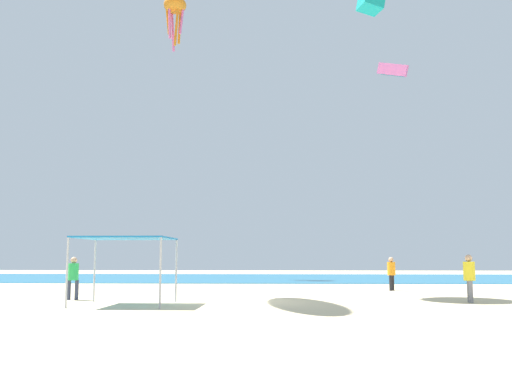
{
  "coord_description": "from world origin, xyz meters",
  "views": [
    {
      "loc": [
        1.57,
        -21.88,
        1.67
      ],
      "look_at": [
        0.01,
        10.39,
        5.51
      ],
      "focal_mm": 39.14,
      "sensor_mm": 36.0,
      "label": 1
    }
  ],
  "objects_px": {
    "person_near_tent": "(73,275)",
    "kite_parafoil_pink": "(392,70)",
    "person_central": "(391,271)",
    "kite_octopus_orange": "(175,8)",
    "person_leftmost": "(469,274)",
    "canopy_tent": "(126,241)"
  },
  "relations": [
    {
      "from": "person_near_tent",
      "to": "person_leftmost",
      "type": "bearing_deg",
      "value": -11.54
    },
    {
      "from": "person_central",
      "to": "kite_octopus_orange",
      "type": "distance_m",
      "value": 32.23
    },
    {
      "from": "person_near_tent",
      "to": "kite_parafoil_pink",
      "type": "bearing_deg",
      "value": 45.58
    },
    {
      "from": "person_central",
      "to": "kite_octopus_orange",
      "type": "bearing_deg",
      "value": -108.7
    },
    {
      "from": "canopy_tent",
      "to": "person_near_tent",
      "type": "xyz_separation_m",
      "value": [
        -2.78,
        2.34,
        -1.29
      ]
    },
    {
      "from": "kite_octopus_orange",
      "to": "kite_parafoil_pink",
      "type": "bearing_deg",
      "value": -171.23
    },
    {
      "from": "person_near_tent",
      "to": "person_central",
      "type": "distance_m",
      "value": 15.81
    },
    {
      "from": "person_central",
      "to": "kite_parafoil_pink",
      "type": "xyz_separation_m",
      "value": [
        4.17,
        18.8,
        17.27
      ]
    },
    {
      "from": "person_near_tent",
      "to": "kite_octopus_orange",
      "type": "distance_m",
      "value": 33.3
    },
    {
      "from": "canopy_tent",
      "to": "person_near_tent",
      "type": "height_order",
      "value": "canopy_tent"
    },
    {
      "from": "person_near_tent",
      "to": "kite_octopus_orange",
      "type": "height_order",
      "value": "kite_octopus_orange"
    },
    {
      "from": "person_near_tent",
      "to": "person_central",
      "type": "height_order",
      "value": "person_central"
    },
    {
      "from": "canopy_tent",
      "to": "person_central",
      "type": "distance_m",
      "value": 14.82
    },
    {
      "from": "person_near_tent",
      "to": "person_central",
      "type": "relative_size",
      "value": 1.0
    },
    {
      "from": "person_leftmost",
      "to": "person_central",
      "type": "distance_m",
      "value": 7.89
    },
    {
      "from": "person_near_tent",
      "to": "kite_octopus_orange",
      "type": "xyz_separation_m",
      "value": [
        -0.97,
        24.33,
        22.72
      ]
    },
    {
      "from": "person_central",
      "to": "person_near_tent",
      "type": "bearing_deg",
      "value": -33.09
    },
    {
      "from": "canopy_tent",
      "to": "kite_octopus_orange",
      "type": "bearing_deg",
      "value": 98.01
    },
    {
      "from": "kite_parafoil_pink",
      "to": "kite_octopus_orange",
      "type": "distance_m",
      "value": 20.07
    },
    {
      "from": "person_central",
      "to": "kite_octopus_orange",
      "type": "height_order",
      "value": "kite_octopus_orange"
    },
    {
      "from": "canopy_tent",
      "to": "person_central",
      "type": "height_order",
      "value": "canopy_tent"
    },
    {
      "from": "person_leftmost",
      "to": "person_central",
      "type": "relative_size",
      "value": 1.05
    }
  ]
}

